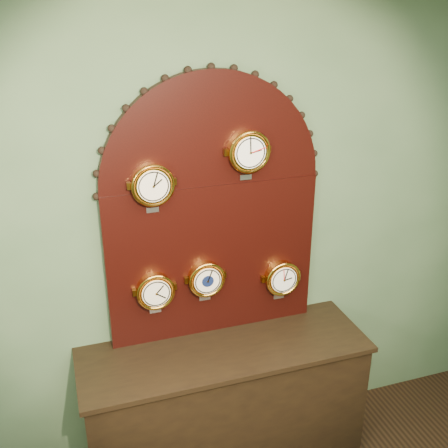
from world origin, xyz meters
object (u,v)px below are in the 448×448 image
object	(u,v)px
roman_clock	(152,185)
tide_clock	(282,278)
arabic_clock	(248,151)
shop_counter	(225,408)
display_board	(212,203)
hygrometer	(155,291)
barometer	(206,279)

from	to	relation	value
roman_clock	tide_clock	xyz separation A→B (m)	(0.74, 0.00, -0.65)
arabic_clock	tide_clock	xyz separation A→B (m)	(0.23, 0.00, -0.78)
shop_counter	roman_clock	bearing A→B (deg)	155.30
display_board	hygrometer	size ratio (longest dim) A/B	5.79
tide_clock	arabic_clock	bearing A→B (deg)	-179.92
barometer	tide_clock	bearing A→B (deg)	0.00
roman_clock	barometer	world-z (taller)	roman_clock
tide_clock	shop_counter	bearing A→B (deg)	-159.12
roman_clock	hygrometer	size ratio (longest dim) A/B	1.04
display_board	arabic_clock	world-z (taller)	display_board
arabic_clock	barometer	world-z (taller)	arabic_clock
barometer	tide_clock	distance (m)	0.47
hygrometer	barometer	bearing A→B (deg)	-0.02
shop_counter	barometer	size ratio (longest dim) A/B	6.12
roman_clock	arabic_clock	xyz separation A→B (m)	(0.51, -0.00, 0.13)
display_board	arabic_clock	distance (m)	0.34
barometer	hygrometer	bearing A→B (deg)	179.98
roman_clock	arabic_clock	bearing A→B (deg)	-0.02
shop_counter	hygrometer	distance (m)	0.87
display_board	roman_clock	world-z (taller)	display_board
shop_counter	tide_clock	distance (m)	0.85
shop_counter	display_board	world-z (taller)	display_board
hygrometer	tide_clock	size ratio (longest dim) A/B	0.99
display_board	barometer	bearing A→B (deg)	-132.57
roman_clock	barometer	distance (m)	0.64
display_board	arabic_clock	bearing A→B (deg)	-20.56
shop_counter	tide_clock	size ratio (longest dim) A/B	6.00
arabic_clock	hygrometer	world-z (taller)	arabic_clock
hygrometer	display_board	bearing A→B (deg)	10.72
display_board	barometer	distance (m)	0.43
barometer	shop_counter	bearing A→B (deg)	-68.37
shop_counter	barometer	xyz separation A→B (m)	(-0.06, 0.15, 0.80)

